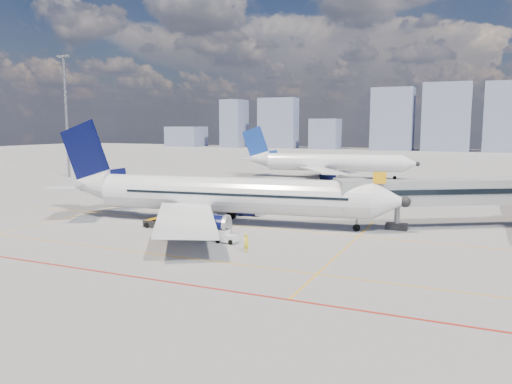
# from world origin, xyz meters

# --- Properties ---
(ground) EXTENTS (420.00, 420.00, 0.00)m
(ground) POSITION_xyz_m (0.00, 0.00, 0.00)
(ground) COLOR gray
(ground) RESTS_ON ground
(apron_markings) EXTENTS (90.00, 35.12, 0.01)m
(apron_markings) POSITION_xyz_m (-0.58, -3.91, 0.01)
(apron_markings) COLOR orange
(apron_markings) RESTS_ON ground
(jet_bridge) EXTENTS (23.55, 15.78, 6.30)m
(jet_bridge) POSITION_xyz_m (23.51, 16.91, 3.74)
(jet_bridge) COLOR gray
(jet_bridge) RESTS_ON ground
(floodlight_mast_nw) EXTENTS (3.20, 0.61, 25.45)m
(floodlight_mast_nw) POSITION_xyz_m (-55.00, 40.00, 13.59)
(floodlight_mast_nw) COLOR slate
(floodlight_mast_nw) RESTS_ON ground
(distant_skyline) EXTENTS (252.94, 14.86, 30.58)m
(distant_skyline) POSITION_xyz_m (12.46, 190.00, 13.10)
(distant_skyline) COLOR slate
(distant_skyline) RESTS_ON ground
(main_aircraft) EXTENTS (40.68, 35.32, 11.92)m
(main_aircraft) POSITION_xyz_m (-1.99, 8.18, 3.22)
(main_aircraft) COLOR silver
(main_aircraft) RESTS_ON ground
(second_aircraft) EXTENTS (36.95, 31.98, 10.92)m
(second_aircraft) POSITION_xyz_m (-4.63, 61.07, 3.23)
(second_aircraft) COLOR silver
(second_aircraft) RESTS_ON ground
(baggage_tug) EXTENTS (1.95, 1.25, 1.31)m
(baggage_tug) POSITION_xyz_m (3.25, 0.16, 0.63)
(baggage_tug) COLOR silver
(baggage_tug) RESTS_ON ground
(cargo_dolly) EXTENTS (4.45, 3.23, 2.23)m
(cargo_dolly) POSITION_xyz_m (-1.50, 0.04, 1.22)
(cargo_dolly) COLOR black
(cargo_dolly) RESTS_ON ground
(belt_loader) EXTENTS (5.88, 1.70, 2.39)m
(belt_loader) POSITION_xyz_m (-6.04, 3.56, 0.62)
(belt_loader) COLOR black
(belt_loader) RESTS_ON ground
(ramp_worker) EXTENTS (0.52, 0.67, 1.65)m
(ramp_worker) POSITION_xyz_m (6.51, -2.30, 0.82)
(ramp_worker) COLOR yellow
(ramp_worker) RESTS_ON ground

